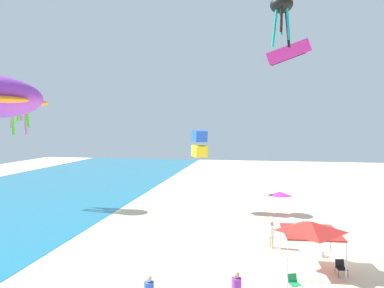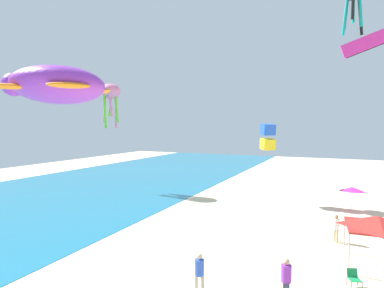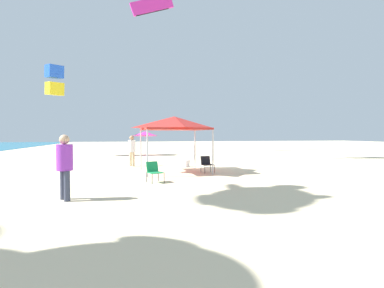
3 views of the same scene
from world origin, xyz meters
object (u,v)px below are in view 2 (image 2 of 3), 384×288
at_px(folding_chair_facing_ocean, 354,277).
at_px(kite_parafoil_magenta, 366,43).
at_px(kite_turtle_purple, 55,86).
at_px(kite_box_blue, 268,137).
at_px(kite_octopus_pink, 110,93).
at_px(person_near_umbrella, 199,270).
at_px(person_beachcomber, 336,226).
at_px(beach_umbrella, 352,189).
at_px(person_by_tent, 286,276).
at_px(canopy_tent, 378,222).

relative_size(folding_chair_facing_ocean, kite_parafoil_magenta, 0.16).
height_order(folding_chair_facing_ocean, kite_turtle_purple, kite_turtle_purple).
height_order(kite_turtle_purple, kite_box_blue, kite_turtle_purple).
bearing_deg(kite_box_blue, kite_octopus_pink, -30.98).
relative_size(person_near_umbrella, person_beachcomber, 1.01).
xyz_separation_m(person_beachcomber, kite_parafoil_magenta, (15.66, -2.41, 15.42)).
distance_m(beach_umbrella, person_by_tent, 18.49).
distance_m(folding_chair_facing_ocean, kite_parafoil_magenta, 27.14).
bearing_deg(kite_turtle_purple, kite_box_blue, -109.84).
bearing_deg(canopy_tent, kite_octopus_pink, 66.96).
relative_size(person_beachcomber, kite_turtle_purple, 0.37).
distance_m(person_near_umbrella, person_beachcomber, 11.40).
relative_size(folding_chair_facing_ocean, person_beachcomber, 0.44).
height_order(canopy_tent, kite_turtle_purple, kite_turtle_purple).
bearing_deg(person_beachcomber, kite_parafoil_magenta, -37.12).
distance_m(beach_umbrella, kite_parafoil_magenta, 15.87).
height_order(beach_umbrella, kite_parafoil_magenta, kite_parafoil_magenta).
xyz_separation_m(person_by_tent, person_near_umbrella, (-1.00, 3.78, -0.02)).
relative_size(folding_chair_facing_ocean, kite_octopus_pink, 0.15).
height_order(person_near_umbrella, kite_turtle_purple, kite_turtle_purple).
xyz_separation_m(person_by_tent, kite_parafoil_magenta, (24.52, -4.35, 15.38)).
height_order(kite_parafoil_magenta, kite_box_blue, kite_parafoil_magenta).
bearing_deg(kite_box_blue, folding_chair_facing_ocean, 80.99).
xyz_separation_m(canopy_tent, person_by_tent, (-5.68, 4.06, -1.36)).
distance_m(person_by_tent, kite_box_blue, 19.92).
distance_m(person_beachcomber, kite_parafoil_magenta, 22.11).
height_order(folding_chair_facing_ocean, kite_box_blue, kite_box_blue).
distance_m(kite_turtle_purple, kite_parafoil_magenta, 32.60).
xyz_separation_m(person_near_umbrella, person_beachcomber, (9.86, -5.72, -0.01)).
bearing_deg(kite_box_blue, beach_umbrella, 143.22).
xyz_separation_m(canopy_tent, kite_turtle_purple, (-10.12, 12.96, 7.01)).
height_order(person_near_umbrella, kite_box_blue, kite_box_blue).
relative_size(canopy_tent, kite_octopus_pink, 0.61).
relative_size(kite_turtle_purple, kite_parafoil_magenta, 1.00).
bearing_deg(folding_chair_facing_ocean, kite_parafoil_magenta, 64.97).
height_order(person_beachcomber, kite_parafoil_magenta, kite_parafoil_magenta).
bearing_deg(kite_octopus_pink, kite_turtle_purple, -7.55).
bearing_deg(person_near_umbrella, person_beachcomber, -172.94).
distance_m(folding_chair_facing_ocean, kite_box_blue, 18.60).
height_order(canopy_tent, kite_parafoil_magenta, kite_parafoil_magenta).
relative_size(person_by_tent, person_beachcomber, 1.03).
distance_m(beach_umbrella, folding_chair_facing_ocean, 15.60).
distance_m(kite_octopus_pink, kite_parafoil_magenta, 29.37).
distance_m(kite_octopus_pink, kite_box_blue, 19.84).
bearing_deg(kite_parafoil_magenta, canopy_tent, 81.14).
distance_m(person_beachcomber, kite_turtle_purple, 19.10).
height_order(person_by_tent, kite_turtle_purple, kite_turtle_purple).
distance_m(person_near_umbrella, kite_box_blue, 20.36).
bearing_deg(folding_chair_facing_ocean, person_near_umbrella, -171.73).
bearing_deg(person_by_tent, person_near_umbrella, 75.42).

